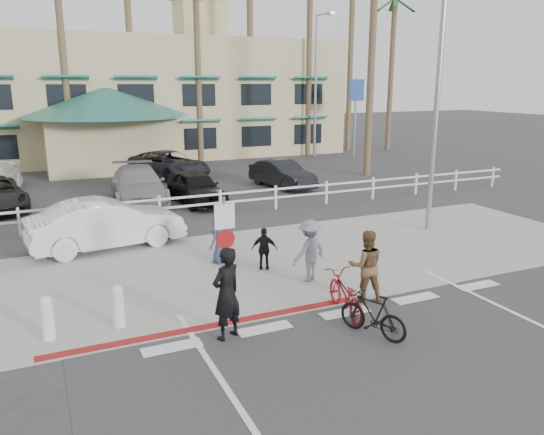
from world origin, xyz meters
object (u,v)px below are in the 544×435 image
sign_post (225,246)px  car_white_sedan (106,224)px  bike_black (373,315)px  bike_red (345,294)px

sign_post → car_white_sedan: sign_post is taller
sign_post → bike_black: 3.69m
sign_post → bike_red: 2.96m
bike_red → bike_black: (-0.05, -1.15, -0.00)m
bike_black → car_white_sedan: car_white_sedan is taller
bike_red → car_white_sedan: (-4.21, 7.35, 0.31)m
bike_red → sign_post: bearing=-27.0°
sign_post → bike_black: bearing=-51.3°
sign_post → car_white_sedan: bearing=108.8°
bike_red → bike_black: size_ratio=1.16×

